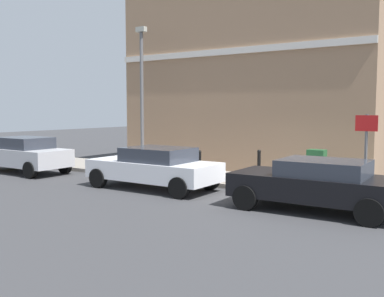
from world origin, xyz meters
The scene contains 11 objects.
ground centered at (0.00, 0.00, 0.00)m, with size 80.00×80.00×0.00m, color #38383A.
sidewalk centered at (1.84, 6.00, 0.07)m, with size 2.71×30.00×0.15m, color gray.
corner_building centered at (6.39, 3.35, 3.78)m, with size 6.48×10.70×7.56m.
car_black centered at (-0.96, -1.48, 0.71)m, with size 2.03×4.15×1.32m.
car_white centered at (-0.81, 3.89, 0.72)m, with size 1.94×4.38×1.36m.
car_silver centered at (-0.91, 10.61, 0.77)m, with size 1.87×4.24×1.46m.
utility_cabinet centered at (1.95, -0.53, 0.68)m, with size 0.46×0.61×1.15m.
bollard_near_cabinet centered at (2.05, 1.53, 0.70)m, with size 0.14×0.14×1.04m.
bollard_far_kerb centered at (0.74, 3.15, 0.70)m, with size 0.14×0.14×1.04m.
street_sign centered at (0.89, -2.25, 1.66)m, with size 0.08×0.60×2.30m.
lamppost centered at (1.92, 6.70, 3.30)m, with size 0.20×0.44×5.72m.
Camera 1 is at (-11.89, -5.02, 2.59)m, focal length 41.27 mm.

